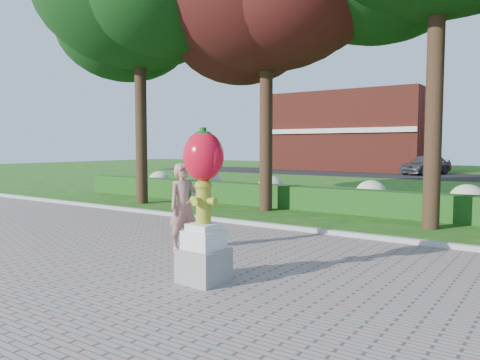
# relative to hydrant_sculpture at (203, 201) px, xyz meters

# --- Properties ---
(ground) EXTENTS (100.00, 100.00, 0.00)m
(ground) POSITION_rel_hydrant_sculpture_xyz_m (-1.70, 1.92, -1.35)
(ground) COLOR #1E4C13
(ground) RESTS_ON ground
(walkway) EXTENTS (40.00, 14.00, 0.04)m
(walkway) POSITION_rel_hydrant_sculpture_xyz_m (-1.70, -2.08, -1.33)
(walkway) COLOR gray
(walkway) RESTS_ON ground
(curb) EXTENTS (40.00, 0.18, 0.15)m
(curb) POSITION_rel_hydrant_sculpture_xyz_m (-1.70, 4.92, -1.27)
(curb) COLOR #ADADA5
(curb) RESTS_ON ground
(lawn_hedge) EXTENTS (24.00, 0.70, 0.80)m
(lawn_hedge) POSITION_rel_hydrant_sculpture_xyz_m (-1.70, 8.92, -0.95)
(lawn_hedge) COLOR #1D4915
(lawn_hedge) RESTS_ON ground
(hydrangea_row) EXTENTS (20.10, 1.10, 0.99)m
(hydrangea_row) POSITION_rel_hydrant_sculpture_xyz_m (-1.13, 9.92, -0.80)
(hydrangea_row) COLOR #BFC395
(hydrangea_row) RESTS_ON ground
(street) EXTENTS (50.00, 8.00, 0.02)m
(street) POSITION_rel_hydrant_sculpture_xyz_m (-1.70, 29.92, -1.34)
(street) COLOR black
(street) RESTS_ON ground
(building_left) EXTENTS (14.00, 8.00, 7.00)m
(building_left) POSITION_rel_hydrant_sculpture_xyz_m (-11.70, 35.92, 2.15)
(building_left) COLOR maroon
(building_left) RESTS_ON ground
(hydrant_sculpture) EXTENTS (0.72, 0.69, 2.47)m
(hydrant_sculpture) POSITION_rel_hydrant_sculpture_xyz_m (0.00, 0.00, 0.00)
(hydrant_sculpture) COLOR gray
(hydrant_sculpture) RESTS_ON walkway
(woman) EXTENTS (0.60, 0.76, 1.82)m
(woman) POSITION_rel_hydrant_sculpture_xyz_m (-1.82, 1.56, -0.40)
(woman) COLOR tan
(woman) RESTS_ON walkway
(parked_car) EXTENTS (3.32, 4.97, 1.57)m
(parked_car) POSITION_rel_hydrant_sculpture_xyz_m (-3.95, 31.63, -0.54)
(parked_car) COLOR #43464B
(parked_car) RESTS_ON street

